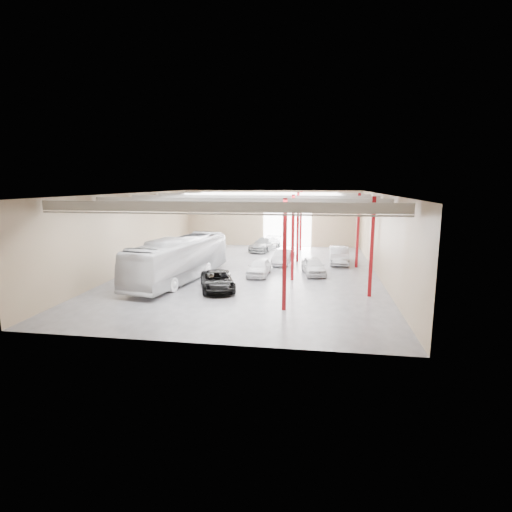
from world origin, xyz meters
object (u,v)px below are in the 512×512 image
(coach_bus, at_px, (179,259))
(car_row_c, at_px, (265,244))
(car_row_a, at_px, (259,267))
(car_right_far, at_px, (313,266))
(car_row_b, at_px, (283,257))
(car_right_near, at_px, (339,255))
(black_sedan, at_px, (217,281))

(coach_bus, bearing_deg, car_row_c, 81.76)
(car_row_a, height_order, car_right_far, car_right_far)
(car_row_b, xyz_separation_m, car_right_far, (3.00, -4.06, 0.02))
(car_row_c, height_order, car_right_near, car_right_near)
(car_row_a, relative_size, car_right_near, 0.84)
(black_sedan, xyz_separation_m, car_row_c, (1.21, 18.00, 0.08))
(coach_bus, distance_m, car_row_b, 11.20)
(black_sedan, relative_size, car_row_b, 1.16)
(car_right_far, bearing_deg, coach_bus, -171.02)
(car_row_a, distance_m, car_row_b, 5.45)
(car_row_a, height_order, car_row_b, car_row_a)
(black_sedan, distance_m, car_right_far, 9.46)
(car_row_a, distance_m, car_right_near, 9.50)
(car_row_b, relative_size, car_row_c, 0.81)
(coach_bus, relative_size, car_row_c, 2.34)
(coach_bus, height_order, black_sedan, coach_bus)
(car_row_a, xyz_separation_m, car_row_c, (-1.19, 12.80, 0.05))
(car_right_near, bearing_deg, car_right_far, -114.95)
(car_row_c, bearing_deg, car_row_b, -50.65)
(black_sedan, height_order, car_row_b, car_row_b)
(coach_bus, height_order, car_right_far, coach_bus)
(car_row_a, bearing_deg, car_row_b, 74.75)
(black_sedan, bearing_deg, car_row_b, 50.24)
(coach_bus, bearing_deg, car_right_near, 44.03)
(black_sedan, xyz_separation_m, car_row_a, (2.40, 5.20, 0.03))
(car_row_c, relative_size, car_right_near, 1.06)
(coach_bus, xyz_separation_m, black_sedan, (3.81, -2.46, -1.06))
(car_row_a, bearing_deg, black_sedan, -112.69)
(car_right_near, distance_m, car_right_far, 5.75)
(coach_bus, distance_m, black_sedan, 4.66)
(coach_bus, relative_size, car_row_b, 2.90)
(coach_bus, relative_size, car_row_a, 2.95)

